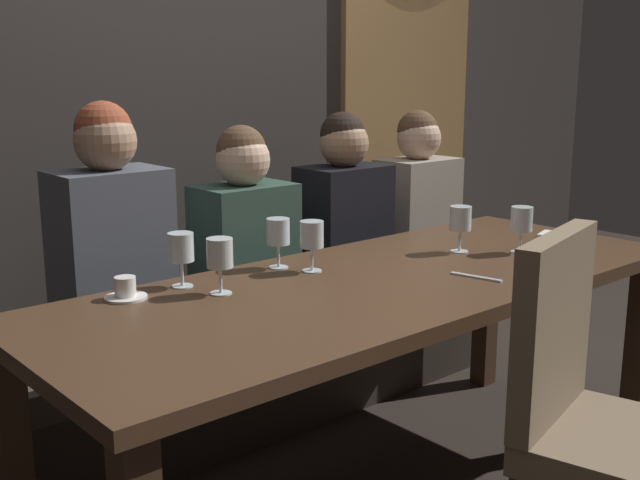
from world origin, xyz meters
name	(u,v)px	position (x,y,z in m)	size (l,w,h in m)	color
back_wall_tiled	(167,37)	(0.00, 1.22, 1.50)	(6.00, 0.12, 3.00)	#383330
arched_door	(407,70)	(1.35, 1.15, 1.36)	(0.90, 0.05, 2.55)	olive
dining_table	(378,305)	(0.00, 0.00, 0.65)	(2.20, 0.84, 0.74)	#412B1C
banquette_bench	(249,369)	(0.00, 0.70, 0.23)	(2.50, 0.44, 0.45)	#312A23
chair_near_side	(593,404)	(0.03, -0.72, 0.56)	(0.53, 0.53, 0.98)	#4C3321
diner_redhead	(111,235)	(-0.55, 0.69, 0.84)	(0.36, 0.24, 0.83)	#4C515B
diner_bearded	(244,228)	(-0.01, 0.69, 0.79)	(0.36, 0.24, 0.73)	#2D473D
diner_far_end	(344,209)	(0.48, 0.68, 0.81)	(0.36, 0.24, 0.76)	black
diner_near_end	(417,197)	(0.99, 0.73, 0.80)	(0.36, 0.24, 0.74)	#9E9384
wine_glass_near_left	(522,221)	(0.62, -0.08, 0.85)	(0.08, 0.08, 0.16)	silver
wine_glass_end_right	(220,256)	(-0.46, 0.18, 0.85)	(0.08, 0.08, 0.16)	silver
wine_glass_center_back	(278,233)	(-0.15, 0.31, 0.86)	(0.08, 0.08, 0.16)	silver
wine_glass_near_right	(312,236)	(-0.10, 0.20, 0.86)	(0.08, 0.08, 0.16)	silver
wine_glass_far_right	(460,221)	(0.47, 0.06, 0.85)	(0.08, 0.08, 0.16)	silver
wine_glass_center_front	(181,249)	(-0.51, 0.32, 0.86)	(0.08, 0.08, 0.16)	silver
espresso_cup	(125,290)	(-0.69, 0.32, 0.77)	(0.12, 0.12, 0.06)	white
fork_on_table	(476,277)	(0.23, -0.20, 0.74)	(0.02, 0.17, 0.01)	silver
folded_napkin	(553,234)	(0.97, 0.00, 0.74)	(0.11, 0.10, 0.01)	silver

